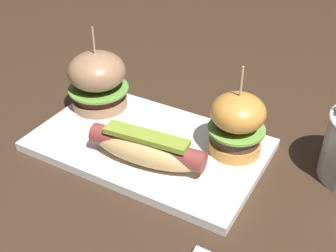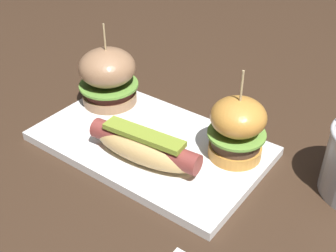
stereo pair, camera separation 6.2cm
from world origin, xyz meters
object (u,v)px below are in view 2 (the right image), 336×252
platter_main (150,143)px  slider_right (237,128)px  slider_left (108,76)px  hot_dog (144,147)px

platter_main → slider_right: 0.14m
platter_main → slider_left: 0.15m
platter_main → slider_right: size_ratio=2.53×
hot_dog → slider_left: slider_left is taller
platter_main → slider_right: (0.12, 0.04, 0.05)m
slider_right → platter_main: bearing=-160.0°
slider_left → slider_right: slider_left is taller
platter_main → hot_dog: (0.02, -0.04, 0.03)m
platter_main → hot_dog: size_ratio=2.00×
slider_right → hot_dog: bearing=-138.1°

